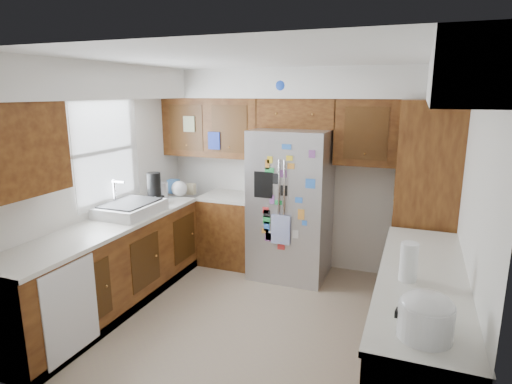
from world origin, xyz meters
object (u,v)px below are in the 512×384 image
Objects in this scene: fridge at (291,204)px; paper_towel at (409,262)px; rice_cooker at (426,315)px; pantry at (425,202)px.

fridge is 6.50× the size of paper_towel.
fridge reaches higher than rice_cooker.
pantry is 1.19× the size of fridge.
paper_towel is at bearing -52.46° from fridge.
paper_towel is at bearing 98.53° from rice_cooker.
pantry is 7.76× the size of paper_towel.
rice_cooker is (-0.00, -2.49, -0.02)m from pantry.
fridge is at bearing 120.53° from rice_cooker.
pantry reaches higher than rice_cooker.
fridge is at bearing 127.54° from paper_towel.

